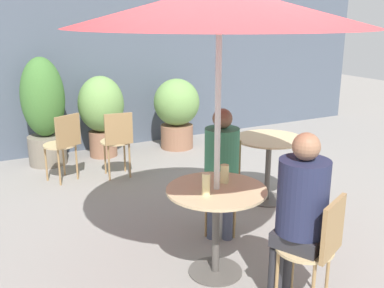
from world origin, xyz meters
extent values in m
plane|color=gray|center=(0.00, 0.00, 0.00)|extent=(20.00, 20.00, 0.00)
cube|color=#4C5666|center=(0.00, 4.00, 1.50)|extent=(10.00, 0.06, 3.00)
cylinder|color=#514C47|center=(-0.18, 0.13, 0.01)|extent=(0.43, 0.43, 0.01)
cylinder|color=#514C47|center=(-0.18, 0.13, 0.36)|extent=(0.06, 0.06, 0.68)
cylinder|color=#CCB284|center=(-0.18, 0.13, 0.71)|extent=(0.77, 0.77, 0.02)
cylinder|color=#514C47|center=(1.07, 1.12, 0.01)|extent=(0.43, 0.43, 0.01)
cylinder|color=#514C47|center=(1.07, 1.12, 0.36)|extent=(0.06, 0.06, 0.68)
cylinder|color=#CCB284|center=(1.07, 1.12, 0.71)|extent=(0.75, 0.75, 0.02)
cylinder|color=tan|center=(0.13, -0.52, 0.46)|extent=(0.40, 0.40, 0.02)
cylinder|color=#9E7A4C|center=(0.31, -0.58, 0.22)|extent=(0.02, 0.02, 0.45)
cylinder|color=#9E7A4C|center=(-0.04, -0.46, 0.22)|extent=(0.02, 0.02, 0.45)
cylinder|color=#9E7A4C|center=(0.19, -0.35, 0.22)|extent=(0.02, 0.02, 0.45)
cube|color=#9E7A4C|center=(0.21, -0.68, 0.66)|extent=(0.32, 0.17, 0.38)
cylinder|color=tan|center=(0.23, 0.73, 0.46)|extent=(0.40, 0.40, 0.02)
cylinder|color=#9E7A4C|center=(0.41, 0.76, 0.22)|extent=(0.02, 0.02, 0.45)
cylinder|color=#9E7A4C|center=(0.20, 0.91, 0.22)|extent=(0.02, 0.02, 0.45)
cylinder|color=#9E7A4C|center=(0.27, 0.55, 0.22)|extent=(0.02, 0.02, 0.45)
cylinder|color=#9E7A4C|center=(0.05, 0.70, 0.22)|extent=(0.02, 0.02, 0.45)
cube|color=#9E7A4C|center=(0.34, 0.88, 0.66)|extent=(0.30, 0.22, 0.38)
cylinder|color=tan|center=(-0.14, 2.65, 0.46)|extent=(0.40, 0.40, 0.02)
cylinder|color=#9E7A4C|center=(-0.28, 2.53, 0.22)|extent=(0.02, 0.02, 0.45)
cylinder|color=#9E7A4C|center=(-0.02, 2.50, 0.22)|extent=(0.02, 0.02, 0.45)
cylinder|color=#9E7A4C|center=(-0.25, 2.79, 0.22)|extent=(0.02, 0.02, 0.45)
cylinder|color=#9E7A4C|center=(0.00, 2.76, 0.22)|extent=(0.02, 0.02, 0.45)
cube|color=#9E7A4C|center=(-0.16, 2.47, 0.66)|extent=(0.34, 0.07, 0.38)
cylinder|color=tan|center=(-0.80, 2.82, 0.46)|extent=(0.40, 0.40, 0.02)
cylinder|color=#9E7A4C|center=(-0.86, 2.64, 0.22)|extent=(0.02, 0.02, 0.45)
cylinder|color=#9E7A4C|center=(-0.63, 2.75, 0.22)|extent=(0.02, 0.02, 0.45)
cylinder|color=#9E7A4C|center=(-0.97, 2.88, 0.22)|extent=(0.02, 0.02, 0.45)
cylinder|color=#9E7A4C|center=(-0.74, 2.99, 0.22)|extent=(0.02, 0.02, 0.45)
cube|color=#9E7A4C|center=(-0.72, 2.65, 0.66)|extent=(0.32, 0.17, 0.38)
cylinder|color=#2D2D33|center=(0.13, -0.34, 0.22)|extent=(0.10, 0.10, 0.44)
cylinder|color=#2D2D33|center=(-0.01, -0.40, 0.22)|extent=(0.10, 0.10, 0.44)
cube|color=#2D2D33|center=(0.12, -0.49, 0.52)|extent=(0.40, 0.42, 0.10)
cylinder|color=#232847|center=(0.12, -0.49, 0.82)|extent=(0.34, 0.34, 0.51)
sphere|color=#9E7051|center=(0.12, -0.49, 1.17)|extent=(0.18, 0.18, 0.18)
cylinder|color=#42475B|center=(0.09, 0.64, 0.22)|extent=(0.09, 0.09, 0.44)
cylinder|color=#42475B|center=(0.20, 0.56, 0.22)|extent=(0.09, 0.09, 0.44)
cube|color=#42475B|center=(0.21, 0.70, 0.51)|extent=(0.39, 0.39, 0.09)
cylinder|color=#337551|center=(0.21, 0.70, 0.79)|extent=(0.31, 0.31, 0.46)
sphere|color=brown|center=(0.21, 0.70, 1.10)|extent=(0.18, 0.18, 0.18)
cylinder|color=beige|center=(-0.06, 0.22, 0.79)|extent=(0.07, 0.07, 0.14)
cylinder|color=beige|center=(-0.31, 0.06, 0.80)|extent=(0.06, 0.06, 0.17)
cylinder|color=slate|center=(-0.83, 3.55, 0.20)|extent=(0.51, 0.51, 0.40)
ellipsoid|color=#427533|center=(-0.83, 3.55, 0.93)|extent=(0.57, 0.57, 1.06)
cylinder|color=#93664C|center=(-0.05, 3.56, 0.18)|extent=(0.40, 0.40, 0.37)
ellipsoid|color=#709E51|center=(-0.05, 3.56, 0.77)|extent=(0.65, 0.65, 0.79)
cylinder|color=#93664C|center=(1.09, 3.43, 0.18)|extent=(0.50, 0.50, 0.36)
ellipsoid|color=#709E51|center=(1.09, 3.43, 0.71)|extent=(0.69, 0.69, 0.71)
cylinder|color=silver|center=(-0.18, 0.13, 1.09)|extent=(0.04, 0.04, 2.18)
cone|color=#B72D33|center=(-0.18, 0.13, 2.04)|extent=(2.13, 2.13, 0.28)
camera|label=1|loc=(-1.82, -2.58, 1.98)|focal=42.00mm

